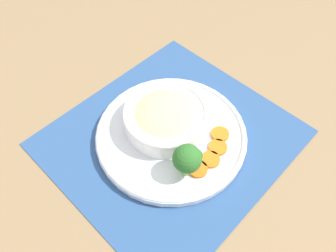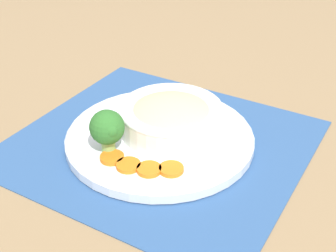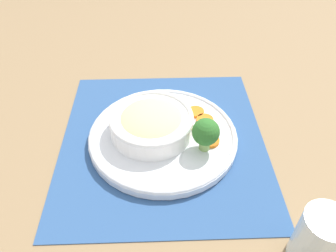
% 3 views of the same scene
% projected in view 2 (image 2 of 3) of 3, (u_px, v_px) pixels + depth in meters
% --- Properties ---
extents(ground_plane, '(4.00, 4.00, 0.00)m').
position_uv_depth(ground_plane, '(160.00, 144.00, 0.83)').
color(ground_plane, '#8C704C').
extents(placemat, '(0.54, 0.51, 0.00)m').
position_uv_depth(placemat, '(160.00, 143.00, 0.83)').
color(placemat, '#2D5184').
rests_on(placemat, ground_plane).
extents(plate, '(0.33, 0.33, 0.02)m').
position_uv_depth(plate, '(160.00, 137.00, 0.82)').
color(plate, silver).
rests_on(plate, placemat).
extents(bowl, '(0.18, 0.18, 0.06)m').
position_uv_depth(bowl, '(171.00, 116.00, 0.82)').
color(bowl, white).
rests_on(bowl, plate).
extents(broccoli_floret, '(0.06, 0.06, 0.08)m').
position_uv_depth(broccoli_floret, '(107.00, 128.00, 0.75)').
color(broccoli_floret, '#84AD5B').
rests_on(broccoli_floret, plate).
extents(carrot_slice_near, '(0.04, 0.04, 0.01)m').
position_uv_depth(carrot_slice_near, '(112.00, 158.00, 0.75)').
color(carrot_slice_near, orange).
rests_on(carrot_slice_near, plate).
extents(carrot_slice_middle, '(0.04, 0.04, 0.01)m').
position_uv_depth(carrot_slice_middle, '(128.00, 165.00, 0.74)').
color(carrot_slice_middle, orange).
rests_on(carrot_slice_middle, plate).
extents(carrot_slice_far, '(0.04, 0.04, 0.01)m').
position_uv_depth(carrot_slice_far, '(149.00, 169.00, 0.73)').
color(carrot_slice_far, orange).
rests_on(carrot_slice_far, plate).
extents(carrot_slice_extra, '(0.04, 0.04, 0.01)m').
position_uv_depth(carrot_slice_extra, '(171.00, 169.00, 0.73)').
color(carrot_slice_extra, orange).
rests_on(carrot_slice_extra, plate).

